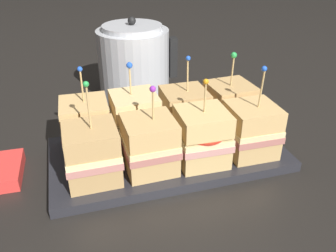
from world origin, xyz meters
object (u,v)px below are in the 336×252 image
(sandwich_back_far_left, at_px, (86,127))
(sandwich_front_center_right, at_px, (202,137))
(sandwich_front_far_left, at_px, (92,154))
(sandwich_back_center_right, at_px, (184,113))
(kettle_steel, at_px, (135,63))
(serving_platter, at_px, (168,154))
(sandwich_front_far_right, at_px, (251,130))
(sandwich_front_center_left, at_px, (150,145))
(sandwich_back_far_right, at_px, (229,107))
(sandwich_back_center_left, at_px, (135,119))

(sandwich_back_far_left, bearing_deg, sandwich_front_center_right, -26.47)
(sandwich_front_far_left, xyz_separation_m, sandwich_back_center_right, (0.19, 0.10, -0.00))
(sandwich_back_center_right, bearing_deg, kettle_steel, 100.28)
(sandwich_back_far_left, bearing_deg, sandwich_front_far_left, -89.06)
(serving_platter, xyz_separation_m, kettle_steel, (0.00, 0.31, 0.08))
(sandwich_back_far_left, bearing_deg, sandwich_back_center_right, 1.56)
(sandwich_front_center_right, relative_size, sandwich_back_center_right, 0.96)
(serving_platter, xyz_separation_m, sandwich_back_far_left, (-0.15, 0.05, 0.06))
(sandwich_front_far_right, height_order, sandwich_back_center_right, sandwich_front_far_right)
(sandwich_front_far_left, distance_m, sandwich_back_center_right, 0.22)
(serving_platter, relative_size, sandwich_back_far_left, 2.65)
(sandwich_back_center_right, bearing_deg, sandwich_back_far_left, -178.44)
(sandwich_front_center_left, relative_size, sandwich_back_far_right, 0.93)
(sandwich_back_center_left, bearing_deg, sandwich_front_far_left, -133.26)
(sandwich_back_center_left, height_order, sandwich_back_far_right, sandwich_back_far_right)
(serving_platter, distance_m, sandwich_front_far_left, 0.16)
(sandwich_back_center_left, bearing_deg, serving_platter, -44.79)
(serving_platter, height_order, sandwich_front_far_left, sandwich_front_far_left)
(sandwich_front_center_right, bearing_deg, sandwich_front_center_left, 177.83)
(sandwich_front_far_right, xyz_separation_m, sandwich_back_center_left, (-0.20, 0.10, 0.00))
(serving_platter, bearing_deg, sandwich_back_far_left, 162.37)
(sandwich_back_center_right, bearing_deg, sandwich_front_far_right, -46.20)
(sandwich_front_far_left, bearing_deg, sandwich_front_center_right, -0.92)
(sandwich_back_far_left, bearing_deg, sandwich_front_far_right, -18.08)
(serving_platter, xyz_separation_m, sandwich_front_center_right, (0.05, -0.05, 0.06))
(sandwich_back_far_left, bearing_deg, serving_platter, -17.63)
(sandwich_front_center_left, height_order, sandwich_back_center_right, sandwich_back_center_right)
(sandwich_back_center_left, bearing_deg, sandwich_front_far_right, -26.91)
(serving_platter, bearing_deg, sandwich_front_center_left, -135.12)
(sandwich_back_far_right, height_order, kettle_steel, kettle_steel)
(serving_platter, distance_m, sandwich_back_far_right, 0.16)
(sandwich_back_center_left, relative_size, kettle_steel, 0.79)
(sandwich_front_far_right, height_order, sandwich_back_center_left, sandwich_front_far_right)
(sandwich_front_far_right, bearing_deg, sandwich_front_center_right, -179.22)
(sandwich_back_center_left, distance_m, sandwich_back_far_right, 0.20)
(sandwich_back_far_right, bearing_deg, sandwich_front_center_left, -154.34)
(sandwich_back_far_left, relative_size, kettle_steel, 0.81)
(sandwich_front_center_right, relative_size, sandwich_back_far_left, 0.96)
(sandwich_front_far_right, bearing_deg, sandwich_back_center_right, 133.80)
(sandwich_front_center_right, height_order, kettle_steel, kettle_steel)
(sandwich_front_center_left, height_order, sandwich_front_far_right, sandwich_front_far_right)
(sandwich_front_center_right, relative_size, sandwich_front_far_right, 0.93)
(sandwich_front_far_left, relative_size, kettle_steel, 0.85)
(sandwich_front_far_right, distance_m, sandwich_back_center_right, 0.14)
(sandwich_front_far_left, bearing_deg, serving_platter, 18.04)
(sandwich_front_far_left, relative_size, sandwich_front_center_right, 1.10)
(sandwich_front_center_right, xyz_separation_m, sandwich_front_far_right, (0.10, 0.00, -0.00))
(sandwich_front_far_left, relative_size, sandwich_front_far_right, 1.02)
(sandwich_back_far_right, bearing_deg, sandwich_back_center_left, 178.34)
(sandwich_back_far_left, relative_size, sandwich_back_center_left, 1.02)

